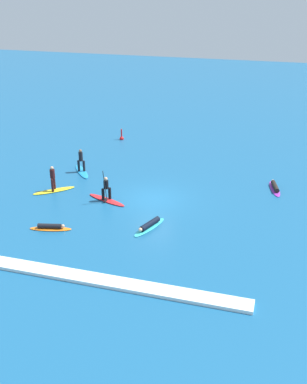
% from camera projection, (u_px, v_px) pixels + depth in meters
% --- Properties ---
extents(ground_plane, '(120.00, 120.00, 0.00)m').
position_uv_depth(ground_plane, '(154.00, 199.00, 31.01)').
color(ground_plane, '#195684').
rests_on(ground_plane, ground).
extents(surfer_on_teal_board, '(1.51, 2.79, 0.41)m').
position_uv_depth(surfer_on_teal_board, '(149.00, 225.00, 27.34)').
color(surfer_on_teal_board, '#33C6CC').
rests_on(surfer_on_teal_board, ground_plane).
extents(surfer_on_red_board, '(3.06, 1.66, 2.26)m').
position_uv_depth(surfer_on_red_board, '(106.00, 195.00, 30.59)').
color(surfer_on_red_board, red).
rests_on(surfer_on_red_board, ground_plane).
extents(surfer_on_orange_board, '(2.51, 1.10, 0.36)m').
position_uv_depth(surfer_on_orange_board, '(50.00, 227.00, 27.19)').
color(surfer_on_orange_board, orange).
rests_on(surfer_on_orange_board, ground_plane).
extents(surfer_on_blue_board, '(2.33, 2.73, 1.80)m').
position_uv_depth(surfer_on_blue_board, '(81.00, 167.00, 35.14)').
color(surfer_on_blue_board, '#1E8CD1').
rests_on(surfer_on_blue_board, ground_plane).
extents(surfer_on_purple_board, '(1.17, 2.76, 0.39)m').
position_uv_depth(surfer_on_purple_board, '(275.00, 187.00, 32.38)').
color(surfer_on_purple_board, purple).
rests_on(surfer_on_purple_board, ground_plane).
extents(surfer_on_yellow_board, '(2.56, 2.40, 1.82)m').
position_uv_depth(surfer_on_yellow_board, '(53.00, 185.00, 31.94)').
color(surfer_on_yellow_board, yellow).
rests_on(surfer_on_yellow_board, ground_plane).
extents(marker_buoy, '(0.38, 0.38, 1.07)m').
position_uv_depth(marker_buoy, '(122.00, 138.00, 42.36)').
color(marker_buoy, red).
rests_on(marker_buoy, ground_plane).
extents(wave_crest, '(14.87, 0.90, 0.18)m').
position_uv_depth(wave_crest, '(97.00, 280.00, 22.54)').
color(wave_crest, white).
rests_on(wave_crest, ground_plane).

